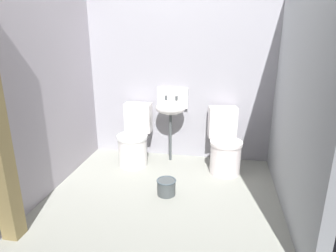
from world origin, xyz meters
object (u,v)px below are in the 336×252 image
toilet_right (224,146)px  bucket (166,187)px  toilet_left (134,140)px  sink (171,107)px

toilet_right → bucket: toilet_right is taller
toilet_left → bucket: (0.58, -0.75, -0.23)m
bucket → toilet_left: bearing=127.8°
sink → bucket: 1.15m
sink → bucket: bearing=-82.9°
toilet_left → bucket: 0.97m
toilet_left → toilet_right: bearing=-179.3°
toilet_left → sink: bearing=-157.2°
toilet_right → bucket: bearing=39.3°
bucket → toilet_right: bearing=50.7°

